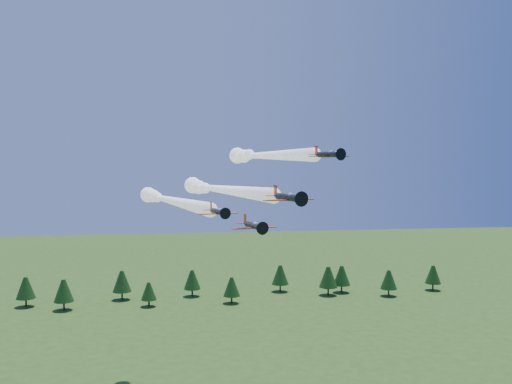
{
  "coord_description": "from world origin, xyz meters",
  "views": [
    {
      "loc": [
        -15.9,
        -94.08,
        50.3
      ],
      "look_at": [
        -1.92,
        0.0,
        44.98
      ],
      "focal_mm": 40.0,
      "sensor_mm": 36.0,
      "label": 1
    }
  ],
  "objects": [
    {
      "name": "plane_slot",
      "position": [
        -1.44,
        6.57,
        38.55
      ],
      "size": [
        8.31,
        9.17,
        2.91
      ],
      "rotation": [
        0.0,
        0.0,
        0.24
      ],
      "color": "black",
      "rests_on": "ground"
    },
    {
      "name": "plane_left",
      "position": [
        -16.47,
        28.02,
        41.85
      ],
      "size": [
        18.35,
        52.25,
        3.7
      ],
      "rotation": [
        0.0,
        0.0,
        0.27
      ],
      "color": "black",
      "rests_on": "ground"
    },
    {
      "name": "plane_lead",
      "position": [
        -6.4,
        19.24,
        44.54
      ],
      "size": [
        19.46,
        49.22,
        3.7
      ],
      "rotation": [
        0.0,
        0.0,
        0.3
      ],
      "color": "black",
      "rests_on": "ground"
    },
    {
      "name": "plane_right",
      "position": [
        3.11,
        24.28,
        51.29
      ],
      "size": [
        17.57,
        41.7,
        3.7
      ],
      "rotation": [
        0.0,
        0.0,
        0.32
      ],
      "color": "black",
      "rests_on": "ground"
    },
    {
      "name": "treeline",
      "position": [
        6.59,
        109.7,
        6.39
      ],
      "size": [
        155.94,
        22.51,
        10.71
      ],
      "color": "#382314",
      "rests_on": "ground"
    }
  ]
}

